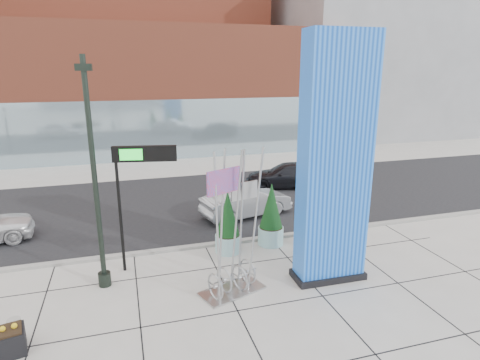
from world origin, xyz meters
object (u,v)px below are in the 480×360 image
object	(u,v)px
blue_pylon	(335,167)
car_silver_mid	(246,202)
concrete_bollard	(15,330)
lamp_post	(97,199)
overhead_street_sign	(140,164)
public_art_sculpture	(232,257)

from	to	relation	value
blue_pylon	car_silver_mid	distance (m)	7.79
concrete_bollard	car_silver_mid	distance (m)	12.00
lamp_post	car_silver_mid	size ratio (longest dim) A/B	1.64
concrete_bollard	overhead_street_sign	distance (m)	6.37
car_silver_mid	blue_pylon	bearing A→B (deg)	173.78
overhead_street_sign	car_silver_mid	xyz separation A→B (m)	(5.38, 4.27, -3.33)
concrete_bollard	lamp_post	bearing A→B (deg)	47.11
public_art_sculpture	overhead_street_sign	distance (m)	4.71
lamp_post	public_art_sculpture	distance (m)	4.94
lamp_post	car_silver_mid	bearing A→B (deg)	37.13
overhead_street_sign	concrete_bollard	bearing A→B (deg)	-127.77
blue_pylon	car_silver_mid	xyz separation A→B (m)	(-0.96, 6.95, -3.39)
blue_pylon	lamp_post	distance (m)	8.10
blue_pylon	car_silver_mid	bearing A→B (deg)	98.78
lamp_post	public_art_sculpture	bearing A→B (deg)	-21.56
public_art_sculpture	concrete_bollard	size ratio (longest dim) A/B	7.12
lamp_post	overhead_street_sign	distance (m)	2.00
concrete_bollard	car_silver_mid	xyz separation A→B (m)	(9.20, 7.70, 0.44)
concrete_bollard	car_silver_mid	world-z (taller)	car_silver_mid
public_art_sculpture	car_silver_mid	world-z (taller)	public_art_sculpture
lamp_post	car_silver_mid	world-z (taller)	lamp_post
public_art_sculpture	blue_pylon	bearing A→B (deg)	-21.24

